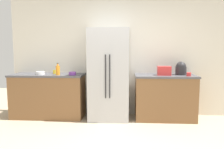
% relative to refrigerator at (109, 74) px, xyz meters
% --- Properties ---
extents(kitchen_back_panel, '(4.88, 0.10, 2.89)m').
position_rel_refrigerator_xyz_m(kitchen_back_panel, '(0.23, 0.40, 0.50)').
color(kitchen_back_panel, silver).
rests_on(kitchen_back_panel, ground_plane).
extents(counter_left, '(1.54, 0.63, 0.93)m').
position_rel_refrigerator_xyz_m(counter_left, '(-1.31, 0.04, -0.47)').
color(counter_left, brown).
rests_on(counter_left, ground_plane).
extents(counter_right, '(1.24, 0.63, 0.93)m').
position_rel_refrigerator_xyz_m(counter_right, '(1.17, 0.04, -0.47)').
color(counter_right, brown).
rests_on(counter_right, ground_plane).
extents(refrigerator, '(0.82, 0.68, 1.88)m').
position_rel_refrigerator_xyz_m(refrigerator, '(0.00, 0.00, 0.00)').
color(refrigerator, '#B2B5BA').
rests_on(refrigerator, ground_plane).
extents(toaster, '(0.27, 0.18, 0.18)m').
position_rel_refrigerator_xyz_m(toaster, '(1.13, -0.02, 0.09)').
color(toaster, red).
rests_on(toaster, counter_right).
extents(rice_cooker, '(0.23, 0.23, 0.27)m').
position_rel_refrigerator_xyz_m(rice_cooker, '(1.49, 0.09, 0.12)').
color(rice_cooker, '#262628').
rests_on(rice_cooker, counter_right).
extents(bottle_a, '(0.08, 0.08, 0.25)m').
position_rel_refrigerator_xyz_m(bottle_a, '(-1.04, -0.12, 0.10)').
color(bottle_a, orange).
rests_on(bottle_a, counter_left).
extents(cup_a, '(0.09, 0.09, 0.07)m').
position_rel_refrigerator_xyz_m(cup_a, '(1.59, -0.13, 0.03)').
color(cup_a, red).
rests_on(cup_a, counter_right).
extents(cup_b, '(0.08, 0.08, 0.08)m').
position_rel_refrigerator_xyz_m(cup_b, '(-1.19, 0.12, 0.04)').
color(cup_b, yellow).
rests_on(cup_b, counter_left).
extents(bowl_a, '(0.18, 0.18, 0.06)m').
position_rel_refrigerator_xyz_m(bowl_a, '(-1.45, -0.05, 0.03)').
color(bowl_a, white).
rests_on(bowl_a, counter_left).
extents(bowl_b, '(0.14, 0.14, 0.07)m').
position_rel_refrigerator_xyz_m(bowl_b, '(-0.74, -0.11, 0.03)').
color(bowl_b, purple).
rests_on(bowl_b, counter_left).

